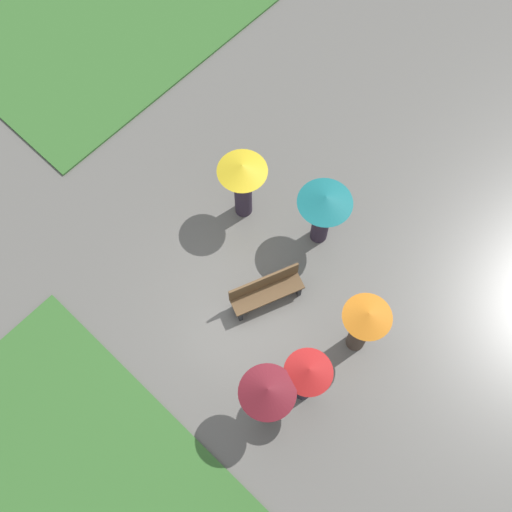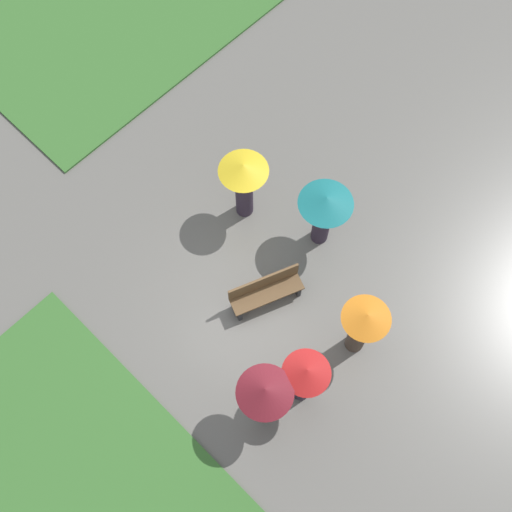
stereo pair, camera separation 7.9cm
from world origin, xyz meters
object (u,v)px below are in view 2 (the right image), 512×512
crowd_person_yellow (244,180)px  park_bench (265,290)px  crowd_person_maroon (265,395)px  crowd_person_orange (362,326)px  crowd_person_red (305,378)px  crowd_person_teal (325,209)px

crowd_person_yellow → park_bench: bearing=30.1°
park_bench → crowd_person_maroon: size_ratio=0.84×
crowd_person_orange → crowd_person_red: (-1.53, 0.12, 0.05)m
crowd_person_red → park_bench: bearing=-62.7°
park_bench → crowd_person_orange: size_ratio=0.86×
crowd_person_maroon → crowd_person_yellow: bearing=162.1°
crowd_person_teal → crowd_person_yellow: 1.81m
park_bench → crowd_person_orange: 2.23m
park_bench → crowd_person_yellow: 2.36m
park_bench → crowd_person_red: size_ratio=0.87×
park_bench → crowd_person_teal: bearing=27.1°
park_bench → crowd_person_red: crowd_person_red is taller
crowd_person_red → crowd_person_teal: 3.54m
crowd_person_red → crowd_person_yellow: 4.35m
crowd_person_teal → crowd_person_orange: bearing=-162.6°
crowd_person_maroon → crowd_person_orange: 2.35m
park_bench → crowd_person_red: bearing=-94.0°
crowd_person_red → crowd_person_yellow: bearing=-66.4°
crowd_person_orange → crowd_person_yellow: 3.93m
crowd_person_red → crowd_person_teal: crowd_person_red is taller
park_bench → crowd_person_red: (-0.97, -1.92, 0.78)m
crowd_person_yellow → crowd_person_teal: bearing=85.9°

